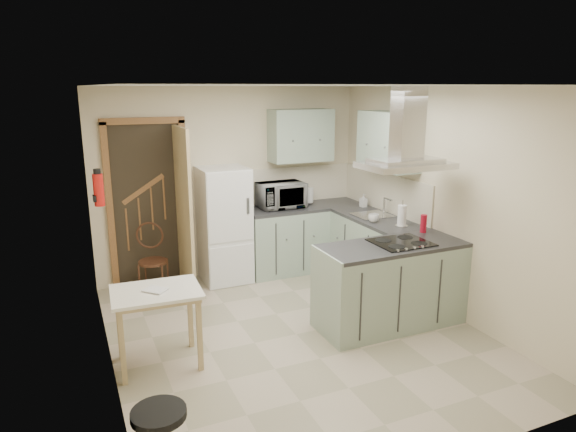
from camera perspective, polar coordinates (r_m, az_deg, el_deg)
name	(u,v)px	position (r m, az deg, el deg)	size (l,w,h in m)	color
floor	(296,334)	(5.45, 0.91, -13.00)	(4.20, 4.20, 0.00)	tan
ceiling	(297,86)	(4.85, 1.03, 14.30)	(4.20, 4.20, 0.00)	silver
back_wall	(231,182)	(6.93, -6.36, 3.77)	(3.60, 3.60, 0.00)	beige
left_wall	(102,239)	(4.58, -19.96, -2.41)	(4.20, 4.20, 0.00)	beige
right_wall	(443,201)	(5.97, 16.85, 1.57)	(4.20, 4.20, 0.00)	beige
doorway	(148,204)	(6.70, -15.24, 1.25)	(1.10, 0.12, 2.10)	brown
fridge	(224,225)	(6.70, -7.10, -1.00)	(0.60, 0.60, 1.50)	white
counter_back	(285,239)	(7.06, -0.33, -2.62)	(1.08, 0.60, 0.90)	#9EB2A0
counter_right	(363,245)	(6.87, 8.38, -3.25)	(0.60, 1.95, 0.90)	#9EB2A0
splashback	(296,184)	(7.27, 0.92, 3.55)	(1.68, 0.02, 0.50)	beige
wall_cabinet_back	(301,135)	(7.03, 1.43, 8.94)	(0.85, 0.35, 0.70)	#9EB2A0
wall_cabinet_right	(388,141)	(6.44, 11.10, 8.20)	(0.35, 0.90, 0.70)	#9EB2A0
peninsula	(391,285)	(5.60, 11.37, -7.48)	(1.55, 0.65, 0.90)	#9EB2A0
hob	(401,242)	(5.51, 12.45, -2.88)	(0.58, 0.50, 0.01)	black
extractor_hood	(405,165)	(5.33, 12.91, 5.52)	(0.90, 0.55, 0.10)	silver
sink	(372,215)	(6.61, 9.33, 0.10)	(0.45, 0.40, 0.01)	silver
fire_extinguisher	(99,190)	(5.40, -20.30, 2.73)	(0.10, 0.10, 0.32)	#B2140F
drop_leaf_table	(158,328)	(4.91, -14.20, -11.94)	(0.78, 0.58, 0.73)	#D9B785
bentwood_chair	(153,262)	(6.55, -14.78, -4.95)	(0.35, 0.35, 0.79)	#4C2F19
microwave	(281,195)	(6.92, -0.78, 2.33)	(0.61, 0.41, 0.34)	black
kettle	(308,195)	(7.17, 2.18, 2.34)	(0.16, 0.16, 0.24)	silver
cereal_box	(294,195)	(7.15, 0.71, 2.40)	(0.07, 0.18, 0.26)	#DF4F1A
soap_bottle	(363,201)	(7.04, 8.38, 1.71)	(0.08, 0.08, 0.18)	silver
paper_towel	(402,215)	(6.13, 12.55, 0.07)	(0.10, 0.10, 0.26)	white
cup	(374,218)	(6.27, 9.50, -0.24)	(0.13, 0.13, 0.10)	silver
red_bottle	(424,224)	(5.94, 14.82, -0.81)	(0.07, 0.07, 0.20)	#B80F27
book	(150,289)	(4.68, -15.10, -7.84)	(0.14, 0.20, 0.09)	#8D2F40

